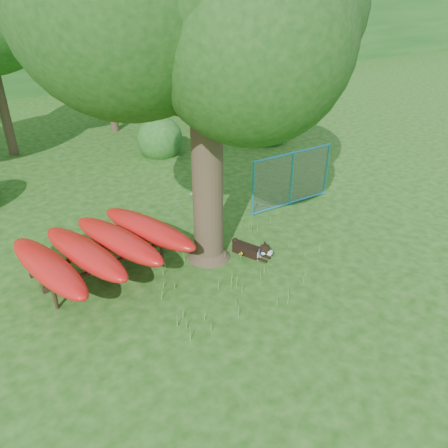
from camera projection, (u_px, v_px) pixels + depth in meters
ground at (244, 287)px, 9.77m from camera, size 80.00×80.00×0.00m
wooden_post at (198, 209)px, 11.48m from camera, size 0.39×0.20×1.43m
kayak_rack at (102, 247)px, 9.76m from camera, size 3.97×3.54×1.06m
husky_dog at (253, 250)px, 10.81m from camera, size 0.65×1.11×0.52m
fence_section at (292, 179)px, 13.03m from camera, size 2.91×0.11×2.83m
wildflower_clump at (241, 254)px, 10.67m from camera, size 0.10×0.08×0.21m
bg_tree_c at (104, 34)px, 18.18m from camera, size 4.00×4.00×6.12m
bg_tree_d at (200, 8)px, 17.81m from camera, size 4.80×4.80×7.50m
bg_tree_e at (224, 0)px, 21.34m from camera, size 4.60×4.60×7.55m
shrub_right at (267, 142)px, 18.71m from camera, size 1.80×1.80×1.80m
shrub_mid at (161, 154)px, 17.41m from camera, size 1.80×1.80×1.80m
wooded_hillside at (14, 34)px, 29.24m from camera, size 80.00×12.00×6.00m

